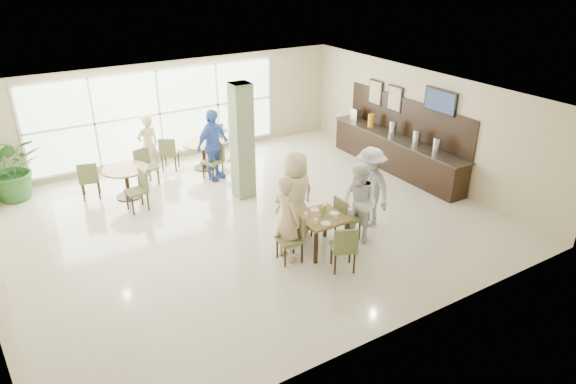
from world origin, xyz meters
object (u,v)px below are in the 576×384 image
round_table_right (203,148)px  adult_standing (148,145)px  round_table_left (126,175)px  teen_standing (370,187)px  main_table (321,221)px  potted_plant (13,168)px  teen_left (287,218)px  buffet_counter (396,151)px  adult_b (234,137)px  teen_far (296,194)px  adult_a (213,145)px  teen_right (359,203)px

round_table_right → adult_standing: (-1.41, 0.33, 0.25)m
round_table_left → teen_standing: teen_standing is taller
round_table_left → round_table_right: size_ratio=0.95×
main_table → adult_standing: bearing=106.9°
round_table_right → round_table_left: bearing=-162.1°
potted_plant → teen_left: 7.08m
buffet_counter → adult_b: bearing=141.7°
round_table_right → adult_b: size_ratio=0.76×
main_table → adult_b: 5.18m
teen_far → round_table_left: bearing=-62.6°
teen_standing → adult_b: bearing=-169.7°
buffet_counter → adult_a: 4.94m
teen_far → buffet_counter: bearing=-166.8°
round_table_left → adult_a: (2.26, -0.08, 0.37)m
round_table_left → round_table_right: same height
potted_plant → teen_left: size_ratio=0.91×
teen_far → teen_standing: size_ratio=1.04×
teen_far → teen_right: teen_far is taller
round_table_right → teen_right: bearing=-77.7°
buffet_counter → teen_standing: 3.32m
round_table_left → teen_left: bearing=-66.9°
main_table → adult_standing: 5.81m
main_table → teen_right: 0.90m
adult_a → adult_b: size_ratio=1.25×
buffet_counter → teen_far: 4.52m
teen_right → round_table_left: bearing=-153.2°
adult_standing → teen_standing: bearing=108.7°
teen_right → adult_b: (-0.25, 5.23, -0.09)m
round_table_left → buffet_counter: size_ratio=0.23×
teen_left → adult_b: 5.24m
potted_plant → round_table_left: bearing=-29.9°
teen_standing → adult_standing: bearing=-148.7°
main_table → teen_left: bearing=173.9°
potted_plant → round_table_right: bearing=-7.0°
teen_standing → adult_standing: size_ratio=1.07×
teen_standing → round_table_left: bearing=-135.2°
buffet_counter → adult_a: buffet_counter is taller
round_table_left → teen_right: size_ratio=0.64×
main_table → adult_b: bearing=83.1°
potted_plant → adult_a: 4.77m
round_table_right → adult_a: 0.91m
round_table_right → teen_left: (-0.46, -5.15, 0.30)m
potted_plant → adult_b: 5.58m
round_table_left → potted_plant: bearing=150.1°
round_table_right → adult_standing: 1.47m
teen_standing → adult_a: bearing=-155.5°
adult_b → round_table_right: bearing=-103.1°
potted_plant → teen_standing: (6.43, -5.44, 0.09)m
potted_plant → teen_standing: bearing=-40.2°
adult_standing → buffet_counter: bearing=138.3°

